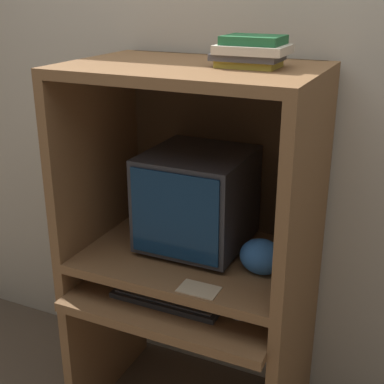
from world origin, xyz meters
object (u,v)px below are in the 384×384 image
at_px(snack_bag, 261,257).
at_px(crt_monitor, 197,199).
at_px(mouse, 239,316).
at_px(keyboard, 168,298).
at_px(book_stack, 251,51).

bearing_deg(snack_bag, crt_monitor, 160.68).
xyz_separation_m(mouse, snack_bag, (0.03, 0.12, 0.18)).
distance_m(keyboard, book_stack, 0.91).
relative_size(crt_monitor, book_stack, 1.67).
relative_size(snack_bag, book_stack, 0.66).
bearing_deg(keyboard, crt_monitor, 86.63).
bearing_deg(mouse, crt_monitor, 139.20).
relative_size(keyboard, snack_bag, 2.65).
distance_m(snack_bag, book_stack, 0.69).
bearing_deg(keyboard, book_stack, 39.52).
height_order(snack_bag, book_stack, book_stack).
relative_size(mouse, snack_bag, 0.39).
distance_m(crt_monitor, mouse, 0.46).
xyz_separation_m(crt_monitor, mouse, (0.26, -0.22, -0.31)).
bearing_deg(crt_monitor, keyboard, -93.37).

